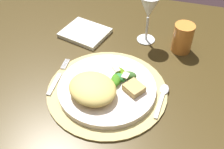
% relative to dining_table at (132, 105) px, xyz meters
% --- Properties ---
extents(dining_table, '(1.42, 1.04, 0.76)m').
position_rel_dining_table_xyz_m(dining_table, '(0.00, 0.00, 0.00)').
color(dining_table, '#413317').
rests_on(dining_table, ground).
extents(placemat, '(0.34, 0.34, 0.01)m').
position_rel_dining_table_xyz_m(placemat, '(-0.07, -0.04, 0.09)').
color(placemat, tan).
rests_on(placemat, dining_table).
extents(dinner_plate, '(0.27, 0.27, 0.02)m').
position_rel_dining_table_xyz_m(dinner_plate, '(-0.07, -0.04, 0.10)').
color(dinner_plate, silver).
rests_on(dinner_plate, placemat).
extents(pasta_serving, '(0.17, 0.17, 0.04)m').
position_rel_dining_table_xyz_m(pasta_serving, '(-0.10, -0.08, 0.13)').
color(pasta_serving, '#E2C567').
rests_on(pasta_serving, dinner_plate).
extents(salad_greens, '(0.08, 0.09, 0.03)m').
position_rel_dining_table_xyz_m(salad_greens, '(-0.04, -0.01, 0.12)').
color(salad_greens, '#396228').
rests_on(salad_greens, dinner_plate).
extents(bread_piece, '(0.07, 0.06, 0.02)m').
position_rel_dining_table_xyz_m(bread_piece, '(0.01, -0.04, 0.12)').
color(bread_piece, tan).
rests_on(bread_piece, dinner_plate).
extents(fork, '(0.02, 0.15, 0.00)m').
position_rel_dining_table_xyz_m(fork, '(-0.22, -0.04, 0.10)').
color(fork, silver).
rests_on(fork, placemat).
extents(spoon, '(0.02, 0.13, 0.01)m').
position_rel_dining_table_xyz_m(spoon, '(0.09, -0.02, 0.10)').
color(spoon, silver).
rests_on(spoon, placemat).
extents(napkin, '(0.18, 0.16, 0.01)m').
position_rel_dining_table_xyz_m(napkin, '(-0.22, 0.20, 0.10)').
color(napkin, white).
rests_on(napkin, dining_table).
extents(wine_glass, '(0.07, 0.07, 0.17)m').
position_rel_dining_table_xyz_m(wine_glass, '(-0.01, 0.22, 0.21)').
color(wine_glass, silver).
rests_on(wine_glass, dining_table).
extents(amber_tumbler, '(0.06, 0.06, 0.10)m').
position_rel_dining_table_xyz_m(amber_tumbler, '(0.11, 0.20, 0.14)').
color(amber_tumbler, orange).
rests_on(amber_tumbler, dining_table).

